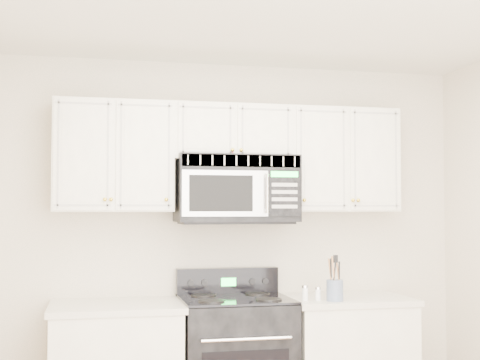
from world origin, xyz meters
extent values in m
cube|color=beige|center=(0.00, 1.75, 1.30)|extent=(3.50, 0.01, 2.60)
cube|color=beige|center=(-0.80, 1.44, 0.90)|extent=(0.86, 0.65, 0.04)
cube|color=beige|center=(0.80, 1.44, 0.90)|extent=(0.86, 0.65, 0.04)
cylinder|color=silver|center=(0.00, 1.09, 0.72)|extent=(0.58, 0.02, 0.02)
cube|color=black|center=(0.00, 1.43, 0.93)|extent=(0.74, 0.63, 0.02)
cube|color=black|center=(0.00, 1.71, 1.02)|extent=(0.74, 0.08, 0.19)
cube|color=#29F448|center=(0.00, 1.67, 1.02)|extent=(0.11, 0.00, 0.06)
cube|color=white|center=(-0.82, 1.58, 1.90)|extent=(0.80, 0.33, 0.75)
cube|color=white|center=(0.82, 1.58, 1.90)|extent=(0.80, 0.33, 0.75)
cube|color=white|center=(0.00, 1.58, 2.08)|extent=(0.84, 0.33, 0.39)
sphere|color=gold|center=(-0.84, 1.40, 1.60)|extent=(0.03, 0.03, 0.03)
sphere|color=gold|center=(-0.48, 1.40, 1.60)|extent=(0.03, 0.03, 0.03)
sphere|color=gold|center=(0.48, 1.40, 1.60)|extent=(0.03, 0.03, 0.03)
sphere|color=gold|center=(0.84, 1.40, 1.60)|extent=(0.03, 0.03, 0.03)
sphere|color=gold|center=(-0.03, 1.40, 1.94)|extent=(0.03, 0.03, 0.03)
sphere|color=gold|center=(0.03, 1.40, 1.94)|extent=(0.03, 0.03, 0.03)
cylinder|color=#C0031A|center=(-0.03, 1.40, 1.89)|extent=(0.00, 0.00, 0.10)
sphere|color=gold|center=(-0.03, 1.40, 1.83)|extent=(0.03, 0.03, 0.03)
cube|color=black|center=(0.02, 1.54, 1.68)|extent=(0.84, 0.42, 0.46)
cube|color=#B2AFA9|center=(0.02, 1.34, 1.86)|extent=(0.82, 0.01, 0.08)
cube|color=#B5B5B5|center=(-0.09, 1.33, 1.64)|extent=(0.58, 0.01, 0.31)
cube|color=black|center=(-0.12, 1.32, 1.64)|extent=(0.43, 0.01, 0.24)
cube|color=black|center=(0.32, 1.33, 1.64)|extent=(0.23, 0.01, 0.31)
cube|color=#29F448|center=(0.32, 1.32, 1.77)|extent=(0.19, 0.00, 0.04)
cylinder|color=silver|center=(0.18, 1.29, 1.64)|extent=(0.02, 0.02, 0.26)
cylinder|color=slate|center=(0.64, 1.24, 0.99)|extent=(0.11, 0.11, 0.14)
cylinder|color=#B57744|center=(0.67, 1.24, 1.06)|extent=(0.01, 0.01, 0.24)
cylinder|color=black|center=(0.63, 1.27, 1.07)|extent=(0.01, 0.01, 0.26)
cylinder|color=#B57744|center=(0.63, 1.21, 1.08)|extent=(0.01, 0.01, 0.28)
cylinder|color=black|center=(0.67, 1.24, 1.06)|extent=(0.01, 0.01, 0.24)
cylinder|color=#B57744|center=(0.62, 1.27, 1.07)|extent=(0.01, 0.01, 0.26)
cylinder|color=black|center=(0.63, 1.21, 1.08)|extent=(0.01, 0.01, 0.28)
cylinder|color=#B57744|center=(0.67, 1.24, 1.06)|extent=(0.01, 0.01, 0.24)
cylinder|color=white|center=(0.45, 1.30, 0.96)|extent=(0.04, 0.04, 0.09)
cylinder|color=silver|center=(0.45, 1.30, 1.01)|extent=(0.04, 0.04, 0.02)
cylinder|color=white|center=(0.54, 1.28, 0.96)|extent=(0.04, 0.04, 0.08)
cylinder|color=silver|center=(0.54, 1.28, 1.00)|extent=(0.04, 0.04, 0.01)
camera|label=1|loc=(-0.96, -3.03, 1.53)|focal=50.00mm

